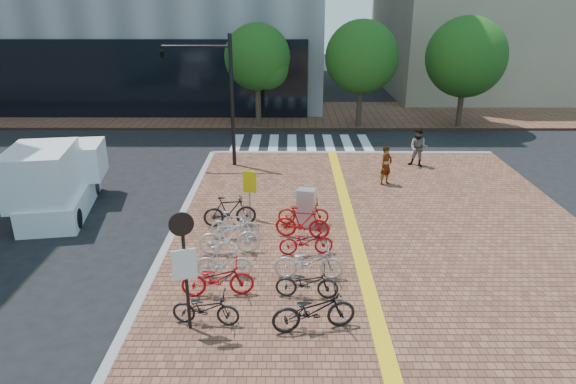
{
  "coord_description": "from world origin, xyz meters",
  "views": [
    {
      "loc": [
        -0.11,
        -12.78,
        7.48
      ],
      "look_at": [
        -0.17,
        3.35,
        1.3
      ],
      "focal_mm": 32.0,
      "sensor_mm": 36.0,
      "label": 1
    }
  ],
  "objects_px": {
    "bike_9": "(306,241)",
    "bike_5": "(230,211)",
    "pedestrian_a": "(386,166)",
    "box_truck": "(57,181)",
    "bike_11": "(303,212)",
    "bike_6": "(314,310)",
    "bike_0": "(206,308)",
    "traffic_light_pole": "(200,77)",
    "bike_4": "(235,225)",
    "bike_3": "(229,237)",
    "bike_2": "(224,262)",
    "pedestrian_b": "(418,148)",
    "utility_box": "(306,208)",
    "notice_sign": "(184,258)",
    "bike_8": "(309,262)",
    "bike_7": "(307,283)",
    "bike_10": "(302,223)",
    "bike_1": "(218,278)",
    "yellow_sign": "(249,186)"
  },
  "relations": [
    {
      "from": "bike_8",
      "to": "bike_5",
      "type": "bearing_deg",
      "value": 38.57
    },
    {
      "from": "bike_0",
      "to": "bike_11",
      "type": "bearing_deg",
      "value": -17.3
    },
    {
      "from": "bike_0",
      "to": "bike_3",
      "type": "distance_m",
      "value": 3.59
    },
    {
      "from": "bike_8",
      "to": "utility_box",
      "type": "bearing_deg",
      "value": 1.66
    },
    {
      "from": "bike_3",
      "to": "bike_5",
      "type": "height_order",
      "value": "bike_3"
    },
    {
      "from": "bike_0",
      "to": "notice_sign",
      "type": "xyz_separation_m",
      "value": [
        -0.36,
        -0.21,
        1.46
      ]
    },
    {
      "from": "bike_1",
      "to": "yellow_sign",
      "type": "relative_size",
      "value": 1.06
    },
    {
      "from": "notice_sign",
      "to": "traffic_light_pole",
      "type": "bearing_deg",
      "value": 97.15
    },
    {
      "from": "bike_6",
      "to": "bike_2",
      "type": "bearing_deg",
      "value": 33.4
    },
    {
      "from": "bike_0",
      "to": "bike_4",
      "type": "relative_size",
      "value": 1.03
    },
    {
      "from": "bike_6",
      "to": "pedestrian_b",
      "type": "height_order",
      "value": "pedestrian_b"
    },
    {
      "from": "bike_3",
      "to": "bike_6",
      "type": "height_order",
      "value": "bike_3"
    },
    {
      "from": "bike_4",
      "to": "pedestrian_b",
      "type": "height_order",
      "value": "pedestrian_b"
    },
    {
      "from": "bike_0",
      "to": "bike_3",
      "type": "bearing_deg",
      "value": 3.22
    },
    {
      "from": "bike_4",
      "to": "notice_sign",
      "type": "distance_m",
      "value": 5.04
    },
    {
      "from": "bike_0",
      "to": "utility_box",
      "type": "relative_size",
      "value": 1.23
    },
    {
      "from": "bike_5",
      "to": "bike_9",
      "type": "relative_size",
      "value": 1.09
    },
    {
      "from": "pedestrian_b",
      "to": "traffic_light_pole",
      "type": "xyz_separation_m",
      "value": [
        -9.77,
        0.16,
        3.17
      ]
    },
    {
      "from": "bike_6",
      "to": "notice_sign",
      "type": "xyz_separation_m",
      "value": [
        -2.91,
        -0.01,
        1.36
      ]
    },
    {
      "from": "bike_7",
      "to": "utility_box",
      "type": "xyz_separation_m",
      "value": [
        0.11,
        4.46,
        0.23
      ]
    },
    {
      "from": "bike_2",
      "to": "bike_0",
      "type": "bearing_deg",
      "value": 175.95
    },
    {
      "from": "yellow_sign",
      "to": "traffic_light_pole",
      "type": "height_order",
      "value": "traffic_light_pole"
    },
    {
      "from": "pedestrian_a",
      "to": "box_truck",
      "type": "height_order",
      "value": "box_truck"
    },
    {
      "from": "bike_2",
      "to": "bike_3",
      "type": "height_order",
      "value": "bike_3"
    },
    {
      "from": "pedestrian_a",
      "to": "bike_6",
      "type": "bearing_deg",
      "value": -145.8
    },
    {
      "from": "bike_1",
      "to": "bike_7",
      "type": "distance_m",
      "value": 2.32
    },
    {
      "from": "bike_3",
      "to": "pedestrian_a",
      "type": "xyz_separation_m",
      "value": [
        5.78,
        6.19,
        0.25
      ]
    },
    {
      "from": "bike_4",
      "to": "bike_8",
      "type": "height_order",
      "value": "bike_8"
    },
    {
      "from": "bike_3",
      "to": "bike_2",
      "type": "bearing_deg",
      "value": 173.39
    },
    {
      "from": "bike_5",
      "to": "traffic_light_pole",
      "type": "bearing_deg",
      "value": 6.94
    },
    {
      "from": "bike_3",
      "to": "notice_sign",
      "type": "xyz_separation_m",
      "value": [
        -0.53,
        -3.79,
        1.33
      ]
    },
    {
      "from": "utility_box",
      "to": "traffic_light_pole",
      "type": "height_order",
      "value": "traffic_light_pole"
    },
    {
      "from": "bike_8",
      "to": "traffic_light_pole",
      "type": "xyz_separation_m",
      "value": [
        -4.45,
        10.21,
        3.54
      ]
    },
    {
      "from": "bike_5",
      "to": "bike_6",
      "type": "height_order",
      "value": "bike_5"
    },
    {
      "from": "bike_7",
      "to": "bike_9",
      "type": "height_order",
      "value": "bike_7"
    },
    {
      "from": "bike_6",
      "to": "traffic_light_pole",
      "type": "relative_size",
      "value": 0.34
    },
    {
      "from": "bike_7",
      "to": "yellow_sign",
      "type": "bearing_deg",
      "value": 24.67
    },
    {
      "from": "bike_9",
      "to": "bike_0",
      "type": "bearing_deg",
      "value": 139.81
    },
    {
      "from": "bike_7",
      "to": "bike_3",
      "type": "bearing_deg",
      "value": 47.77
    },
    {
      "from": "bike_6",
      "to": "bike_10",
      "type": "bearing_deg",
      "value": -9.7
    },
    {
      "from": "bike_0",
      "to": "yellow_sign",
      "type": "relative_size",
      "value": 0.92
    },
    {
      "from": "utility_box",
      "to": "notice_sign",
      "type": "distance_m",
      "value": 6.63
    },
    {
      "from": "bike_11",
      "to": "bike_6",
      "type": "bearing_deg",
      "value": -178.4
    },
    {
      "from": "bike_9",
      "to": "bike_5",
      "type": "bearing_deg",
      "value": 45.77
    },
    {
      "from": "pedestrian_a",
      "to": "yellow_sign",
      "type": "distance_m",
      "value": 6.45
    },
    {
      "from": "bike_9",
      "to": "bike_2",
      "type": "bearing_deg",
      "value": 115.46
    },
    {
      "from": "bike_3",
      "to": "bike_5",
      "type": "distance_m",
      "value": 2.01
    },
    {
      "from": "bike_6",
      "to": "notice_sign",
      "type": "distance_m",
      "value": 3.21
    },
    {
      "from": "traffic_light_pole",
      "to": "bike_4",
      "type": "bearing_deg",
      "value": -74.48
    },
    {
      "from": "utility_box",
      "to": "box_truck",
      "type": "height_order",
      "value": "box_truck"
    }
  ]
}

